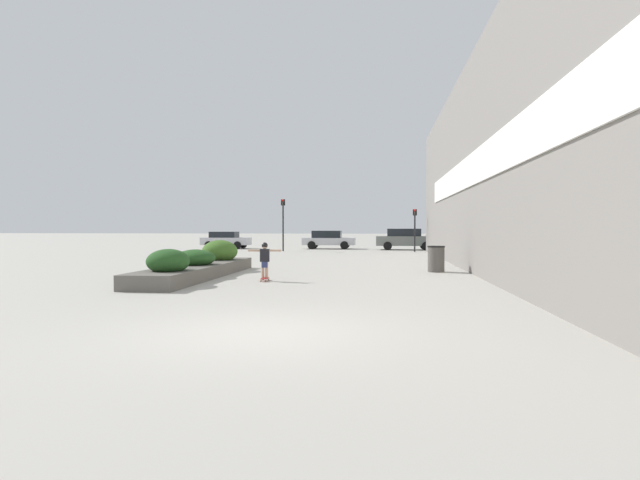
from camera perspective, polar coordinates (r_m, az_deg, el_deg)
ground_plane at (r=8.37m, az=-7.27°, el=-10.41°), size 300.00×300.00×0.00m
building_wall_right at (r=21.22m, az=17.03°, el=7.90°), size 0.67×33.85×8.30m
planter_box at (r=18.08m, az=-13.58°, el=-2.68°), size 1.58×8.39×1.23m
skateboard at (r=16.23m, az=-6.33°, el=-4.43°), size 0.30×0.70×0.10m
skateboarder at (r=16.18m, az=-6.34°, el=-1.87°), size 1.07×0.20×1.15m
trash_bin at (r=19.96m, az=13.13°, el=-2.11°), size 0.67×0.67×1.02m
car_leftmost at (r=41.22m, az=0.96°, el=0.08°), size 4.30×1.97×1.50m
car_center_left at (r=43.49m, az=20.12°, el=0.10°), size 3.86×1.85×1.57m
car_center_right at (r=40.00m, az=9.75°, el=0.13°), size 4.73×1.91×1.67m
car_rightmost at (r=42.44m, az=-10.74°, el=0.04°), size 3.96×1.84×1.42m
traffic_light_left at (r=37.16m, az=-4.25°, el=2.72°), size 0.28×0.30×3.85m
traffic_light_right at (r=36.69m, az=10.78°, el=1.99°), size 0.28×0.30×3.08m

